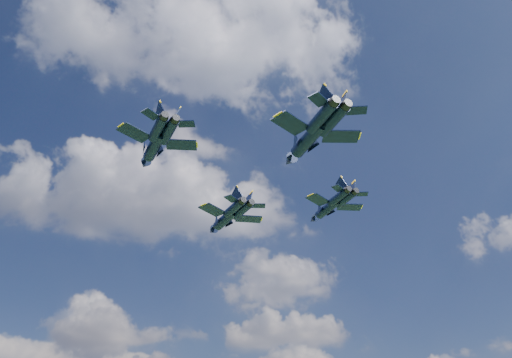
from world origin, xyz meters
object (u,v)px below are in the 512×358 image
at_px(jet_lead, 224,220).
at_px(jet_right, 327,209).
at_px(jet_slot, 307,140).
at_px(jet_left, 154,147).

distance_m(jet_lead, jet_right, 20.27).
bearing_deg(jet_slot, jet_right, 52.73).
xyz_separation_m(jet_right, jet_slot, (-7.40, -20.55, 0.30)).
xyz_separation_m(jet_lead, jet_left, (-11.93, -22.35, 1.11)).
relative_size(jet_lead, jet_right, 1.14).
bearing_deg(jet_right, jet_lead, 135.59).
xyz_separation_m(jet_lead, jet_right, (18.45, -8.34, -1.01)).
height_order(jet_lead, jet_right, jet_lead).
distance_m(jet_left, jet_slot, 23.96).
bearing_deg(jet_left, jet_lead, 41.58).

